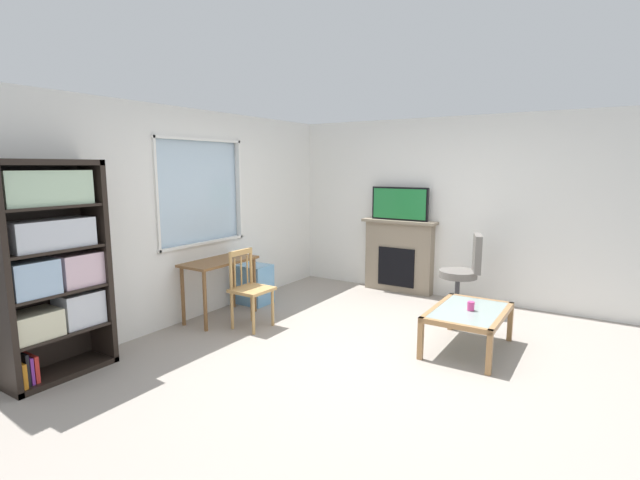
# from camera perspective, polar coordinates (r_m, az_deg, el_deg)

# --- Properties ---
(ground) EXTENTS (5.90, 5.74, 0.02)m
(ground) POSITION_cam_1_polar(r_m,az_deg,el_deg) (4.79, 5.88, -13.83)
(ground) COLOR #9E9389
(wall_back_with_window) EXTENTS (4.90, 0.15, 2.52)m
(wall_back_with_window) POSITION_cam_1_polar(r_m,az_deg,el_deg) (5.89, -15.08, 2.68)
(wall_back_with_window) COLOR white
(wall_back_with_window) RESTS_ON ground
(wall_right) EXTENTS (0.12, 4.94, 2.52)m
(wall_right) POSITION_cam_1_polar(r_m,az_deg,el_deg) (6.78, 15.57, 3.75)
(wall_right) COLOR white
(wall_right) RESTS_ON ground
(bookshelf) EXTENTS (0.90, 0.38, 1.91)m
(bookshelf) POSITION_cam_1_polar(r_m,az_deg,el_deg) (4.64, -30.23, -2.46)
(bookshelf) COLOR black
(bookshelf) RESTS_ON ground
(desk_under_window) EXTENTS (0.95, 0.46, 0.73)m
(desk_under_window) POSITION_cam_1_polar(r_m,az_deg,el_deg) (5.76, -12.26, -3.61)
(desk_under_window) COLOR brown
(desk_under_window) RESTS_ON ground
(wooden_chair) EXTENTS (0.42, 0.40, 0.90)m
(wooden_chair) POSITION_cam_1_polar(r_m,az_deg,el_deg) (5.42, -8.65, -5.86)
(wooden_chair) COLOR tan
(wooden_chair) RESTS_ON ground
(plastic_drawer_unit) EXTENTS (0.35, 0.40, 0.53)m
(plastic_drawer_unit) POSITION_cam_1_polar(r_m,az_deg,el_deg) (6.38, -8.02, -5.41)
(plastic_drawer_unit) COLOR #72ADDB
(plastic_drawer_unit) RESTS_ON ground
(fireplace) EXTENTS (0.26, 1.12, 1.07)m
(fireplace) POSITION_cam_1_polar(r_m,az_deg,el_deg) (6.96, 9.67, -1.92)
(fireplace) COLOR gray
(fireplace) RESTS_ON ground
(tv) EXTENTS (0.06, 0.86, 0.48)m
(tv) POSITION_cam_1_polar(r_m,az_deg,el_deg) (6.84, 9.78, 4.42)
(tv) COLOR black
(tv) RESTS_ON fireplace
(office_chair) EXTENTS (0.58, 0.56, 1.00)m
(office_chair) POSITION_cam_1_polar(r_m,az_deg,el_deg) (6.22, 17.43, -3.38)
(office_chair) COLOR slate
(office_chair) RESTS_ON ground
(coffee_table) EXTENTS (1.03, 0.69, 0.42)m
(coffee_table) POSITION_cam_1_polar(r_m,az_deg,el_deg) (4.97, 17.81, -8.78)
(coffee_table) COLOR #8C9E99
(coffee_table) RESTS_ON ground
(sippy_cup) EXTENTS (0.07, 0.07, 0.09)m
(sippy_cup) POSITION_cam_1_polar(r_m,az_deg,el_deg) (4.92, 18.07, -7.74)
(sippy_cup) COLOR #DB3D84
(sippy_cup) RESTS_ON coffee_table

